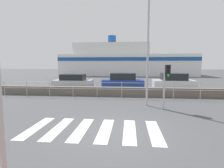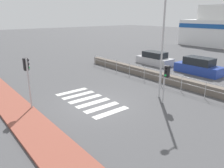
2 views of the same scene
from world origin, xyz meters
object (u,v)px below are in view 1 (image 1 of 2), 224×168
(parked_car_blue, at_px, (123,82))
(parked_car_white, at_px, (173,82))
(ferry_boat, at_px, (124,62))
(parked_car_silver, at_px, (73,82))
(traffic_light_far, at_px, (167,77))
(streetlamp, at_px, (148,36))

(parked_car_blue, bearing_deg, parked_car_white, 0.00)
(ferry_boat, xyz_separation_m, parked_car_silver, (-4.73, -21.43, -2.33))
(traffic_light_far, relative_size, ferry_boat, 0.08)
(parked_car_blue, bearing_deg, streetlamp, -78.00)
(traffic_light_far, height_order, ferry_boat, ferry_boat)
(streetlamp, xyz_separation_m, ferry_boat, (-2.25, 29.30, -1.07))
(parked_car_blue, distance_m, parked_car_white, 5.05)
(traffic_light_far, relative_size, streetlamp, 0.37)
(traffic_light_far, relative_size, parked_car_blue, 0.57)
(streetlamp, bearing_deg, parked_car_white, 66.77)
(traffic_light_far, height_order, parked_car_blue, traffic_light_far)
(streetlamp, xyz_separation_m, parked_car_blue, (-1.67, 7.87, -3.35))
(parked_car_blue, height_order, parked_car_white, parked_car_white)
(parked_car_silver, xyz_separation_m, parked_car_blue, (5.31, 0.00, 0.06))
(parked_car_silver, bearing_deg, streetlamp, -48.44)
(parked_car_white, bearing_deg, ferry_boat, 104.71)
(streetlamp, bearing_deg, ferry_boat, 94.38)
(traffic_light_far, relative_size, parked_car_silver, 0.59)
(parked_car_blue, bearing_deg, parked_car_silver, -180.00)
(traffic_light_far, height_order, streetlamp, streetlamp)
(traffic_light_far, bearing_deg, parked_car_silver, 133.35)
(streetlamp, height_order, parked_car_silver, streetlamp)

